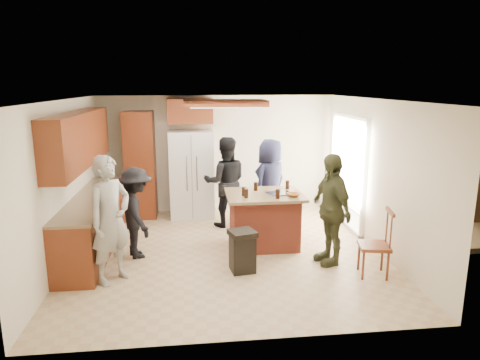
{
  "coord_description": "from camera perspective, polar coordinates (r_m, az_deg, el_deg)",
  "views": [
    {
      "loc": [
        -0.55,
        -6.63,
        2.74
      ],
      "look_at": [
        0.26,
        0.36,
        1.15
      ],
      "focal_mm": 32.0,
      "sensor_mm": 36.0,
      "label": 1
    }
  ],
  "objects": [
    {
      "name": "spindle_chair",
      "position": [
        6.54,
        17.62,
        -8.36
      ],
      "size": [
        0.5,
        0.5,
        0.99
      ],
      "color": "maroon",
      "rests_on": "ground"
    },
    {
      "name": "person_counter",
      "position": [
        7.01,
        -13.67,
        -4.27
      ],
      "size": [
        0.75,
        1.04,
        1.47
      ],
      "primitive_type": "imported",
      "rotation": [
        0.0,
        0.0,
        1.94
      ],
      "color": "black",
      "rests_on": "ground"
    },
    {
      "name": "person_behind_right",
      "position": [
        8.37,
        4.06,
        -0.32
      ],
      "size": [
        0.98,
        0.96,
        1.71
      ],
      "primitive_type": "imported",
      "rotation": [
        0.0,
        0.0,
        3.87
      ],
      "color": "#1A1C35",
      "rests_on": "ground"
    },
    {
      "name": "room_shell",
      "position": [
        9.81,
        23.71,
        0.64
      ],
      "size": [
        8.0,
        5.2,
        5.0
      ],
      "color": "tan",
      "rests_on": "ground"
    },
    {
      "name": "island_items",
      "position": [
        7.14,
        4.86,
        -1.63
      ],
      "size": [
        0.97,
        0.69,
        0.15
      ],
      "color": "silver",
      "rests_on": "kitchen_island"
    },
    {
      "name": "person_behind_left",
      "position": [
        8.28,
        -1.95,
        -0.27
      ],
      "size": [
        0.85,
        0.53,
        1.75
      ],
      "primitive_type": "imported",
      "rotation": [
        0.0,
        0.0,
        3.14
      ],
      "color": "black",
      "rests_on": "ground"
    },
    {
      "name": "person_side_right",
      "position": [
        6.69,
        12.01,
        -3.82
      ],
      "size": [
        0.7,
        1.09,
        1.73
      ],
      "primitive_type": "imported",
      "rotation": [
        0.0,
        0.0,
        -1.38
      ],
      "color": "#3F4226",
      "rests_on": "ground"
    },
    {
      "name": "refrigerator",
      "position": [
        8.94,
        -6.44,
        0.78
      ],
      "size": [
        0.9,
        0.76,
        1.8
      ],
      "color": "white",
      "rests_on": "ground"
    },
    {
      "name": "left_cabinetry",
      "position": [
        7.45,
        -19.53,
        -1.87
      ],
      "size": [
        0.64,
        3.0,
        2.3
      ],
      "color": "maroon",
      "rests_on": "ground"
    },
    {
      "name": "back_wall_units",
      "position": [
        8.97,
        -11.54,
        3.76
      ],
      "size": [
        1.8,
        0.6,
        2.45
      ],
      "color": "maroon",
      "rests_on": "ground"
    },
    {
      "name": "person_front_left",
      "position": [
        6.19,
        -16.89,
        -5.1
      ],
      "size": [
        0.8,
        0.81,
        1.81
      ],
      "primitive_type": "imported",
      "rotation": [
        0.0,
        0.0,
        0.85
      ],
      "color": "gray",
      "rests_on": "ground"
    },
    {
      "name": "trash_bin",
      "position": [
        6.43,
        0.31,
        -9.39
      ],
      "size": [
        0.45,
        0.45,
        0.63
      ],
      "color": "black",
      "rests_on": "ground"
    },
    {
      "name": "kitchen_island",
      "position": [
        7.35,
        3.2,
        -5.24
      ],
      "size": [
        1.28,
        1.03,
        0.93
      ],
      "color": "#A93E2B",
      "rests_on": "ground"
    }
  ]
}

